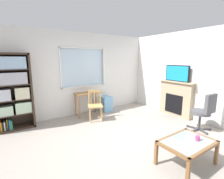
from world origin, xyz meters
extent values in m
cube|color=#9E9389|center=(0.00, 0.00, -0.01)|extent=(6.08, 5.99, 0.02)
cube|color=silver|center=(0.00, 2.50, 0.45)|extent=(5.08, 0.12, 0.90)
cube|color=silver|center=(0.00, 2.50, 2.42)|extent=(5.08, 0.12, 0.48)
cube|color=silver|center=(-1.60, 2.50, 1.54)|extent=(1.89, 0.12, 1.28)
cube|color=silver|center=(1.71, 2.50, 1.54)|extent=(1.66, 0.12, 1.28)
cube|color=silver|center=(0.11, 2.51, 1.54)|extent=(1.53, 0.02, 1.28)
cube|color=white|center=(0.11, 2.44, 0.92)|extent=(1.59, 0.06, 0.03)
cube|color=white|center=(0.11, 2.44, 2.17)|extent=(1.59, 0.06, 0.03)
cube|color=white|center=(-0.65, 2.44, 1.54)|extent=(0.03, 0.06, 1.28)
cube|color=white|center=(0.88, 2.44, 1.54)|extent=(0.03, 0.06, 1.28)
cube|color=silver|center=(2.60, 0.00, 1.33)|extent=(0.12, 5.19, 2.66)
cube|color=#38281E|center=(-1.53, 2.25, 0.99)|extent=(0.05, 0.38, 1.98)
cube|color=#38281E|center=(-1.95, 2.25, 1.95)|extent=(0.90, 0.38, 0.05)
cube|color=#38281E|center=(-1.95, 2.25, 0.03)|extent=(0.90, 0.38, 0.05)
cube|color=#38281E|center=(-1.95, 2.43, 0.99)|extent=(0.90, 0.02, 1.98)
cube|color=#38281E|center=(-1.95, 2.25, 0.41)|extent=(0.85, 0.36, 0.02)
cube|color=#38281E|center=(-1.95, 2.25, 0.80)|extent=(0.85, 0.36, 0.02)
cube|color=#38281E|center=(-1.95, 2.25, 1.18)|extent=(0.85, 0.36, 0.02)
cube|color=#38281E|center=(-1.95, 2.25, 1.57)|extent=(0.85, 0.36, 0.02)
cube|color=#B7D6B2|center=(-2.17, 2.24, 0.54)|extent=(0.36, 0.31, 0.24)
cube|color=#B7D6B2|center=(-1.75, 2.24, 0.57)|extent=(0.38, 0.30, 0.29)
cube|color=silver|center=(-2.17, 2.24, 0.95)|extent=(0.35, 0.32, 0.28)
cube|color=beige|center=(-1.75, 2.24, 0.96)|extent=(0.33, 0.33, 0.30)
cube|color=#B2B2BC|center=(-1.95, 2.24, 1.35)|extent=(0.70, 0.30, 0.30)
cube|color=#9EBCDB|center=(-1.96, 2.24, 1.73)|extent=(0.74, 0.31, 0.30)
cube|color=orange|center=(-2.29, 2.23, 0.17)|extent=(0.03, 0.26, 0.24)
cube|color=black|center=(-2.25, 2.23, 0.16)|extent=(0.03, 0.24, 0.22)
cube|color=white|center=(-2.21, 2.23, 0.16)|extent=(0.03, 0.24, 0.22)
cube|color=black|center=(-2.18, 2.23, 0.15)|extent=(0.02, 0.27, 0.19)
cube|color=yellow|center=(-2.15, 2.23, 0.19)|extent=(0.02, 0.21, 0.28)
cube|color=black|center=(-2.13, 2.23, 0.17)|extent=(0.02, 0.29, 0.23)
cube|color=#286BB2|center=(-2.10, 2.23, 0.18)|extent=(0.03, 0.29, 0.27)
cube|color=green|center=(-2.06, 2.23, 0.16)|extent=(0.03, 0.23, 0.22)
cube|color=olive|center=(0.09, 2.15, 0.74)|extent=(0.82, 0.43, 0.03)
cylinder|color=olive|center=(-0.27, 1.98, 0.36)|extent=(0.04, 0.04, 0.73)
cylinder|color=olive|center=(0.45, 1.98, 0.36)|extent=(0.04, 0.04, 0.73)
cylinder|color=olive|center=(-0.27, 2.31, 0.36)|extent=(0.04, 0.04, 0.73)
cylinder|color=olive|center=(0.45, 2.31, 0.36)|extent=(0.04, 0.04, 0.73)
cube|color=tan|center=(0.07, 1.60, 0.45)|extent=(0.54, 0.53, 0.04)
cylinder|color=tan|center=(-0.14, 1.51, 0.22)|extent=(0.04, 0.04, 0.43)
cylinder|color=tan|center=(0.17, 1.38, 0.22)|extent=(0.04, 0.04, 0.43)
cylinder|color=tan|center=(-0.02, 1.81, 0.22)|extent=(0.04, 0.04, 0.43)
cylinder|color=tan|center=(0.29, 1.68, 0.22)|extent=(0.04, 0.04, 0.43)
cylinder|color=tan|center=(-0.02, 1.81, 0.68)|extent=(0.04, 0.04, 0.45)
cylinder|color=tan|center=(0.29, 1.68, 0.68)|extent=(0.04, 0.04, 0.45)
cube|color=tan|center=(0.14, 1.74, 0.87)|extent=(0.35, 0.17, 0.06)
cylinder|color=tan|center=(0.04, 1.78, 0.65)|extent=(0.02, 0.02, 0.35)
cylinder|color=tan|center=(0.14, 1.74, 0.65)|extent=(0.02, 0.02, 0.35)
cylinder|color=tan|center=(0.23, 1.70, 0.65)|extent=(0.02, 0.02, 0.35)
cube|color=#72ADDB|center=(0.81, 2.20, 0.26)|extent=(0.35, 0.40, 0.52)
cube|color=tan|center=(2.45, 0.53, 0.55)|extent=(0.18, 1.10, 1.09)
cube|color=black|center=(2.36, 0.53, 0.40)|extent=(0.03, 0.61, 0.60)
cube|color=tan|center=(2.43, 0.53, 1.11)|extent=(0.26, 1.20, 0.04)
cube|color=black|center=(2.43, 0.53, 1.38)|extent=(0.05, 0.80, 0.50)
cube|color=#198CCC|center=(2.40, 0.53, 1.38)|extent=(0.01, 0.75, 0.45)
cylinder|color=#4C4C51|center=(1.99, -0.52, 0.48)|extent=(0.48, 0.48, 0.09)
cube|color=#4C4C51|center=(1.98, -0.74, 0.76)|extent=(0.40, 0.10, 0.48)
cylinder|color=#38383D|center=(1.99, -0.52, 0.24)|extent=(0.06, 0.06, 0.42)
cube|color=#38383D|center=(1.85, -0.51, 0.03)|extent=(0.28, 0.05, 0.03)
cylinder|color=#38383D|center=(1.71, -0.50, 0.03)|extent=(0.05, 0.05, 0.05)
cube|color=#38383D|center=(1.94, -0.65, 0.03)|extent=(0.14, 0.27, 0.03)
cylinder|color=#38383D|center=(1.89, -0.78, 0.03)|extent=(0.05, 0.05, 0.05)
cube|color=#38383D|center=(2.10, -0.61, 0.03)|extent=(0.24, 0.21, 0.03)
cylinder|color=#38383D|center=(2.21, -0.70, 0.03)|extent=(0.05, 0.05, 0.05)
cube|color=#38383D|center=(2.11, -0.45, 0.03)|extent=(0.26, 0.18, 0.03)
cylinder|color=#38383D|center=(2.23, -0.37, 0.03)|extent=(0.05, 0.05, 0.05)
cube|color=#38383D|center=(1.96, -0.39, 0.03)|extent=(0.11, 0.28, 0.03)
cylinder|color=#38383D|center=(1.92, -0.25, 0.03)|extent=(0.05, 0.05, 0.05)
cube|color=#8C9E99|center=(0.41, -1.13, 0.43)|extent=(0.82, 0.54, 0.02)
cube|color=brown|center=(0.41, -1.42, 0.41)|extent=(0.92, 0.05, 0.05)
cube|color=brown|center=(0.41, -0.83, 0.41)|extent=(0.92, 0.05, 0.05)
cube|color=brown|center=(-0.03, -1.13, 0.41)|extent=(0.05, 0.64, 0.05)
cube|color=brown|center=(0.84, -1.13, 0.41)|extent=(0.05, 0.64, 0.05)
cube|color=brown|center=(-0.03, -1.42, 0.19)|extent=(0.05, 0.05, 0.39)
cube|color=brown|center=(0.84, -1.42, 0.19)|extent=(0.05, 0.05, 0.39)
cube|color=brown|center=(-0.03, -0.83, 0.19)|extent=(0.05, 0.05, 0.39)
cube|color=brown|center=(0.84, -0.83, 0.19)|extent=(0.05, 0.05, 0.39)
cylinder|color=#DB3D84|center=(0.57, -1.21, 0.48)|extent=(0.07, 0.07, 0.09)
camera|label=1|loc=(-2.10, -2.51, 1.83)|focal=25.81mm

